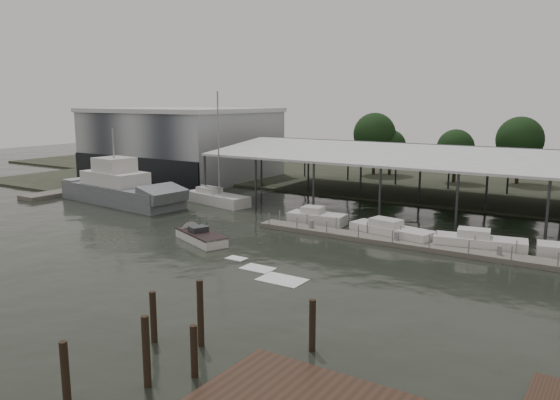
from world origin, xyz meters
The scene contains 14 objects.
ground centered at (0.00, 0.00, 0.00)m, with size 200.00×200.00×0.00m, color black.
land_strip_far centered at (0.00, 42.00, 0.10)m, with size 140.00×30.00×0.30m.
land_strip_west centered at (-40.00, 30.00, 0.10)m, with size 20.00×40.00×0.30m.
storage_warehouse centered at (-28.00, 29.94, 5.29)m, with size 24.50×20.50×10.50m.
covered_boat_shed centered at (17.00, 28.00, 6.13)m, with size 58.24×24.00×6.96m.
trawler_dock centered at (-30.00, 14.00, 0.25)m, with size 3.00×18.00×0.50m.
floating_dock centered at (15.00, 10.00, 0.20)m, with size 28.00×2.00×1.40m.
grey_trawler centered at (-19.19, 10.25, 1.58)m, with size 17.85×6.68×8.84m.
white_sailboat centered at (-9.81, 15.81, 0.65)m, with size 9.04×4.22×12.86m.
speedboat_underway centered at (-0.54, 2.13, 0.39)m, with size 16.69×8.16×2.00m.
moored_cruiser_0 centered at (4.79, 13.07, 0.61)m, with size 5.64×2.69×1.70m.
moored_cruiser_1 centered at (12.81, 11.70, 0.61)m, with size 7.65×3.60×1.70m.
moored_cruiser_2 centered at (20.07, 11.96, 0.61)m, with size 7.23×3.37×1.70m.
mooring_pilings centered at (13.58, -14.95, 1.09)m, with size 7.32×9.56×3.90m.
Camera 1 is at (29.54, -31.61, 11.69)m, focal length 35.00 mm.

